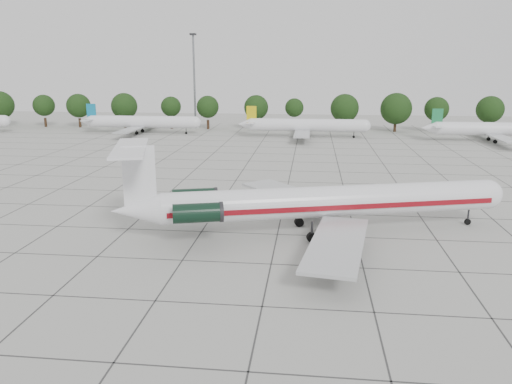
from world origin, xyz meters
TOP-DOWN VIEW (x-y plane):
  - ground at (0.00, 0.00)m, footprint 260.00×260.00m
  - apron_joints at (0.00, 15.00)m, footprint 170.00×170.00m
  - main_airliner at (3.42, 0.66)m, footprint 40.60×31.21m
  - bg_airliner_b at (-39.70, 74.24)m, footprint 28.24×27.20m
  - bg_airliner_c at (1.89, 71.75)m, footprint 28.24×27.20m
  - bg_airliner_d at (44.81, 68.95)m, footprint 28.24×27.20m
  - tree_line at (-11.68, 85.00)m, footprint 249.86×8.44m
  - floodlight_mast at (-30.00, 92.00)m, footprint 1.60×1.60m

SIDE VIEW (x-z plane):
  - ground at x=0.00m, z-range 0.00..0.00m
  - apron_joints at x=0.00m, z-range 0.00..0.02m
  - bg_airliner_b at x=-39.70m, z-range -0.79..6.61m
  - bg_airliner_c at x=1.89m, z-range -0.79..6.61m
  - bg_airliner_d at x=44.81m, z-range -0.79..6.61m
  - main_airliner at x=3.42m, z-range -1.42..8.26m
  - tree_line at x=-11.68m, z-range 0.87..11.09m
  - floodlight_mast at x=-30.00m, z-range 1.56..27.01m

